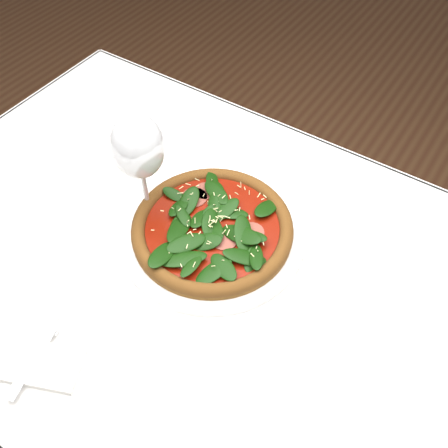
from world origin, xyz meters
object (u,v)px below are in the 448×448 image
Objects in this scene: pizza at (212,226)px; napkin at (34,364)px; wine_glass at (138,149)px; plate at (213,233)px.

pizza is 0.36m from napkin.
wine_glass is 0.37m from napkin.
wine_glass is (-0.13, -0.02, 0.15)m from plate.
pizza reaches higher than plate.
plate is at bearing 8.02° from wine_glass.
wine_glass is at bearing -171.98° from plate.
wine_glass reaches higher than napkin.
pizza reaches higher than napkin.
pizza is 2.36× the size of napkin.
wine_glass is (-0.13, -0.02, 0.13)m from pizza.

